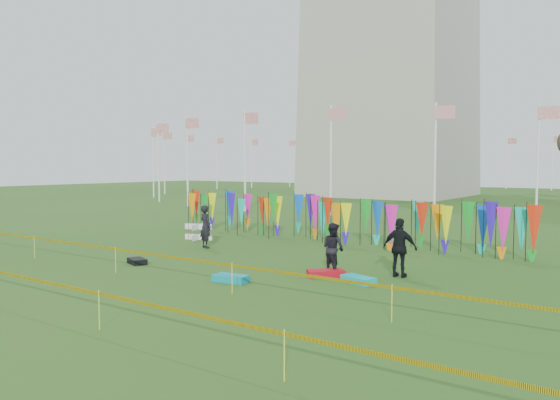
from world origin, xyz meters
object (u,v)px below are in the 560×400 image
Objects in this scene: kite_bag_black at (137,261)px; kite_bag_teal at (358,280)px; person_left at (206,227)px; person_mid at (333,248)px; kite_bag_turquoise at (231,278)px; box_kite at (198,232)px; kite_bag_red at (326,273)px; person_right at (400,248)px.

kite_bag_teal reaches higher than kite_bag_black.
kite_bag_teal is (8.24, 1.77, 0.00)m from kite_bag_black.
person_left reaches higher than person_mid.
kite_bag_turquoise is at bearing -147.15° from kite_bag_teal.
box_kite is 11.64m from kite_bag_teal.
kite_bag_red is at bearing 169.08° from kite_bag_teal.
kite_bag_turquoise is 1.00× the size of kite_bag_teal.
person_left is 2.19× the size of kite_bag_black.
person_left reaches higher than kite_bag_teal.
person_mid is at bearing -19.76° from box_kite.
box_kite is at bearing 113.47° from kite_bag_black.
person_mid is (7.47, -1.76, -0.09)m from person_left.
kite_bag_red reaches higher than kite_bag_turquoise.
kite_bag_teal is at bearing -21.25° from box_kite.
box_kite is at bearing 158.75° from kite_bag_teal.
person_left is at bearing -39.29° from box_kite.
kite_bag_black is 8.43m from kite_bag_teal.
person_right is 1.77× the size of kite_bag_teal.
person_mid is at bearing 17.25° from person_right.
kite_bag_black is at bearing -163.67° from kite_bag_red.
kite_bag_black is at bearing 37.81° from person_mid.
person_mid is 1.98× the size of kite_bag_black.
box_kite is 0.67× the size of kite_bag_red.
person_mid is 3.66m from kite_bag_turquoise.
kite_bag_black is (-6.87, -2.59, -0.76)m from person_mid.
person_mid reaches higher than kite_bag_red.
kite_bag_red reaches higher than kite_bag_black.
person_left is 1.74× the size of kite_bag_turquoise.
box_kite is 0.47× the size of person_mid.
box_kite is at bearing 157.41° from kite_bag_red.
person_right is at bearing 42.60° from kite_bag_turquoise.
person_left is at bearing 97.78° from kite_bag_black.
kite_bag_red is at bearing 111.97° from person_mid.
person_mid reaches higher than kite_bag_teal.
person_left is 9.24m from kite_bag_teal.
person_left reaches higher than box_kite.
kite_bag_red is at bearing 30.21° from person_right.
kite_bag_turquoise is 3.99m from kite_bag_teal.
person_left is (2.01, -1.64, 0.55)m from box_kite.
kite_bag_turquoise is 1.26× the size of kite_bag_black.
person_mid is 1.58× the size of kite_bag_turquoise.
person_right reaches higher than box_kite.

